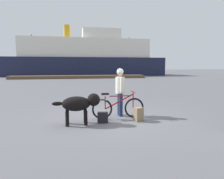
# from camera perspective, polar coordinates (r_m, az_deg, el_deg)

# --- Properties ---
(ground_plane) EXTENTS (160.00, 160.00, 0.00)m
(ground_plane) POSITION_cam_1_polar(r_m,az_deg,el_deg) (6.82, -0.42, -8.16)
(ground_plane) COLOR slate
(bicycle) EXTENTS (1.77, 0.44, 0.89)m
(bicycle) POSITION_cam_1_polar(r_m,az_deg,el_deg) (6.74, 1.68, -5.10)
(bicycle) COLOR black
(bicycle) RESTS_ON ground_plane
(person_cyclist) EXTENTS (0.32, 0.53, 1.66)m
(person_cyclist) POSITION_cam_1_polar(r_m,az_deg,el_deg) (7.04, 2.30, 0.52)
(person_cyclist) COLOR navy
(person_cyclist) RESTS_ON ground_plane
(dog) EXTENTS (1.41, 0.52, 0.93)m
(dog) POSITION_cam_1_polar(r_m,az_deg,el_deg) (6.09, -9.11, -3.99)
(dog) COLOR black
(dog) RESTS_ON ground_plane
(backpack) EXTENTS (0.34, 0.29, 0.43)m
(backpack) POSITION_cam_1_polar(r_m,az_deg,el_deg) (6.52, 7.45, -6.95)
(backpack) COLOR #8C7251
(backpack) RESTS_ON ground_plane
(handbag_pannier) EXTENTS (0.34, 0.23, 0.33)m
(handbag_pannier) POSITION_cam_1_polar(r_m,az_deg,el_deg) (6.29, -2.63, -7.88)
(handbag_pannier) COLOR black
(handbag_pannier) RESTS_ON ground_plane
(dock_pier) EXTENTS (18.41, 2.20, 0.40)m
(dock_pier) POSITION_cam_1_polar(r_m,az_deg,el_deg) (28.68, -9.15, 3.54)
(dock_pier) COLOR brown
(dock_pier) RESTS_ON ground_plane
(ferry_boat) EXTENTS (27.20, 7.23, 8.74)m
(ferry_boat) POSITION_cam_1_polar(r_m,az_deg,el_deg) (36.93, -7.19, 8.74)
(ferry_boat) COLOR #191E38
(ferry_boat) RESTS_ON ground_plane
(pine_tree_far_left) EXTENTS (3.96, 3.96, 9.82)m
(pine_tree_far_left) POSITION_cam_1_polar(r_m,az_deg,el_deg) (56.92, -21.64, 10.83)
(pine_tree_far_left) COLOR #4C331E
(pine_tree_far_left) RESTS_ON ground_plane
(pine_tree_center) EXTENTS (3.02, 3.02, 12.13)m
(pine_tree_center) POSITION_cam_1_polar(r_m,az_deg,el_deg) (55.56, -12.56, 12.65)
(pine_tree_center) COLOR #4C331E
(pine_tree_center) RESTS_ON ground_plane
(pine_tree_far_right) EXTENTS (4.30, 4.30, 9.69)m
(pine_tree_far_right) POSITION_cam_1_polar(r_m,az_deg,el_deg) (57.61, 4.76, 10.83)
(pine_tree_far_right) COLOR #4C331E
(pine_tree_far_right) RESTS_ON ground_plane
(pine_tree_mid_back) EXTENTS (4.13, 4.13, 11.78)m
(pine_tree_mid_back) POSITION_cam_1_polar(r_m,az_deg,el_deg) (59.11, -3.46, 12.09)
(pine_tree_mid_back) COLOR #4C331E
(pine_tree_mid_back) RESTS_ON ground_plane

